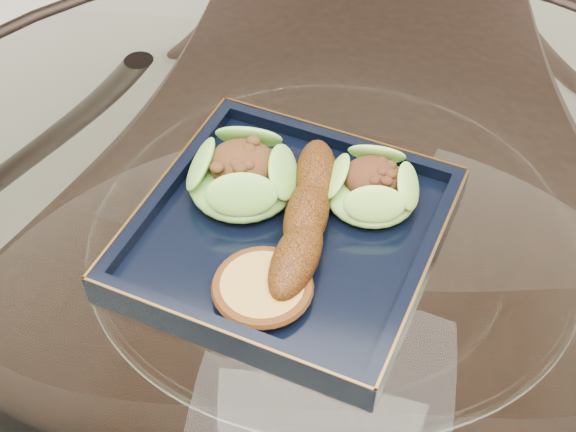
# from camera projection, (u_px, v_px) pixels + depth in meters

# --- Properties ---
(dining_table) EXTENTS (1.13, 1.13, 0.77)m
(dining_table) POSITION_uv_depth(u_px,v_px,m) (325.00, 368.00, 0.86)
(dining_table) COLOR white
(dining_table) RESTS_ON ground
(dining_chair) EXTENTS (0.41, 0.41, 0.89)m
(dining_chair) POSITION_uv_depth(u_px,v_px,m) (355.00, 132.00, 1.27)
(dining_chair) COLOR #321810
(dining_chair) RESTS_ON ground
(navy_plate) EXTENTS (0.32, 0.32, 0.02)m
(navy_plate) POSITION_uv_depth(u_px,v_px,m) (288.00, 237.00, 0.75)
(navy_plate) COLOR black
(navy_plate) RESTS_ON dining_table
(lettuce_wrap_left) EXTENTS (0.13, 0.13, 0.04)m
(lettuce_wrap_left) POSITION_uv_depth(u_px,v_px,m) (242.00, 177.00, 0.77)
(lettuce_wrap_left) COLOR #50922A
(lettuce_wrap_left) RESTS_ON navy_plate
(lettuce_wrap_right) EXTENTS (0.11, 0.11, 0.03)m
(lettuce_wrap_right) POSITION_uv_depth(u_px,v_px,m) (371.00, 189.00, 0.76)
(lettuce_wrap_right) COLOR #68A931
(lettuce_wrap_right) RESTS_ON navy_plate
(roasted_plantain) EXTENTS (0.04, 0.19, 0.04)m
(roasted_plantain) POSITION_uv_depth(u_px,v_px,m) (307.00, 215.00, 0.74)
(roasted_plantain) COLOR #5D2D09
(roasted_plantain) RESTS_ON navy_plate
(crumb_patty) EXTENTS (0.10, 0.10, 0.01)m
(crumb_patty) POSITION_uv_depth(u_px,v_px,m) (263.00, 289.00, 0.69)
(crumb_patty) COLOR gold
(crumb_patty) RESTS_ON navy_plate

